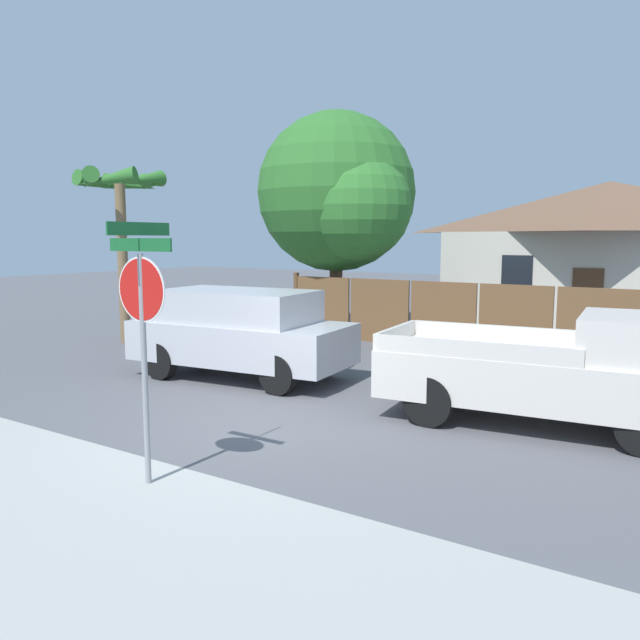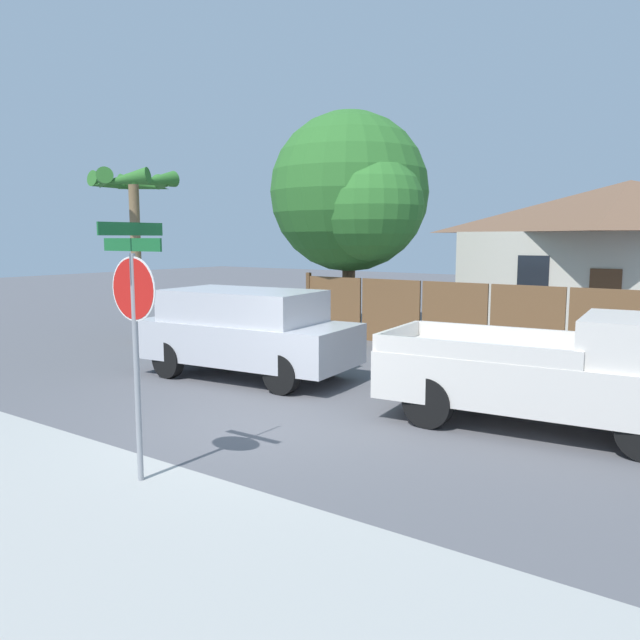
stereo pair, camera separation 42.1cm
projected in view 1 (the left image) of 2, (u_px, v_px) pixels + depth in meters
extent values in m
plane|color=#56565B|center=(271.00, 427.00, 9.68)|extent=(80.00, 80.00, 0.00)
cube|color=#A3A39E|center=(67.00, 511.00, 6.68)|extent=(36.00, 3.20, 0.01)
cube|color=brown|center=(322.00, 307.00, 18.46)|extent=(1.81, 0.06, 1.78)
cube|color=brown|center=(379.00, 311.00, 17.44)|extent=(1.81, 0.06, 1.78)
cube|color=brown|center=(443.00, 315.00, 16.42)|extent=(1.81, 0.06, 1.78)
cube|color=brown|center=(515.00, 321.00, 15.41)|extent=(1.81, 0.06, 1.78)
cube|color=brown|center=(597.00, 326.00, 14.39)|extent=(1.81, 0.06, 1.78)
cube|color=brown|center=(296.00, 303.00, 18.96)|extent=(0.12, 0.12, 1.88)
cube|color=beige|center=(605.00, 277.00, 21.76)|extent=(9.63, 6.32, 3.13)
pyramid|color=brown|center=(609.00, 207.00, 21.44)|extent=(10.41, 6.82, 1.72)
cube|color=black|center=(517.00, 272.00, 20.25)|extent=(1.00, 0.04, 1.10)
cube|color=brown|center=(587.00, 301.00, 19.19)|extent=(0.90, 0.04, 2.00)
cylinder|color=brown|center=(336.00, 292.00, 19.38)|extent=(0.40, 0.40, 2.49)
sphere|color=#2D6B28|center=(336.00, 192.00, 18.98)|extent=(4.82, 4.82, 4.82)
sphere|color=#31732C|center=(357.00, 207.00, 17.96)|extent=(3.13, 3.13, 3.13)
cylinder|color=brown|center=(123.00, 260.00, 17.16)|extent=(0.28, 0.28, 4.64)
cone|color=#2D6B28|center=(140.00, 181.00, 16.45)|extent=(0.44, 1.54, 0.67)
cone|color=#2D6B28|center=(150.00, 183.00, 17.26)|extent=(1.55, 1.15, 0.67)
cone|color=#2D6B28|center=(130.00, 185.00, 17.70)|extent=(1.55, 1.15, 0.67)
cone|color=#2D6B28|center=(100.00, 184.00, 17.33)|extent=(0.44, 1.54, 0.67)
cone|color=#2D6B28|center=(88.00, 181.00, 16.52)|extent=(1.55, 1.15, 0.67)
cone|color=#2D6B28|center=(108.00, 179.00, 16.08)|extent=(1.55, 1.15, 0.67)
cube|color=#B7B7BC|center=(241.00, 341.00, 13.01)|extent=(4.75, 2.45, 0.82)
cube|color=#B7B7BC|center=(236.00, 306.00, 12.96)|extent=(3.37, 2.15, 0.65)
cube|color=black|center=(300.00, 310.00, 12.27)|extent=(0.24, 1.75, 0.55)
cylinder|color=black|center=(321.00, 358.00, 13.20)|extent=(0.77, 0.22, 0.77)
cylinder|color=black|center=(278.00, 375.00, 11.63)|extent=(0.77, 0.22, 0.77)
cylinder|color=black|center=(213.00, 348.00, 14.48)|extent=(0.77, 0.22, 0.77)
cylinder|color=black|center=(161.00, 361.00, 12.92)|extent=(0.77, 0.22, 0.77)
cube|color=silver|center=(540.00, 377.00, 9.74)|extent=(5.04, 2.48, 0.76)
cube|color=silver|center=(638.00, 338.00, 9.05)|extent=(1.73, 1.99, 0.66)
cube|color=silver|center=(499.00, 333.00, 10.89)|extent=(3.04, 0.39, 0.26)
cube|color=silver|center=(473.00, 350.00, 9.21)|extent=(3.04, 0.39, 0.26)
cube|color=silver|center=(396.00, 334.00, 10.76)|extent=(0.27, 1.90, 0.26)
cylinder|color=black|center=(458.00, 378.00, 11.25)|extent=(0.80, 0.22, 0.80)
cylinder|color=black|center=(429.00, 401.00, 9.69)|extent=(0.80, 0.22, 0.80)
cylinder|color=gray|center=(145.00, 371.00, 7.29)|extent=(0.07, 0.07, 2.74)
cylinder|color=red|center=(141.00, 290.00, 7.16)|extent=(0.72, 0.03, 0.72)
cylinder|color=white|center=(141.00, 290.00, 7.16)|extent=(0.76, 0.02, 0.76)
cube|color=#19602D|center=(140.00, 245.00, 7.10)|extent=(1.00, 0.03, 0.15)
cube|color=#19602D|center=(139.00, 229.00, 7.07)|extent=(0.03, 0.90, 0.15)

